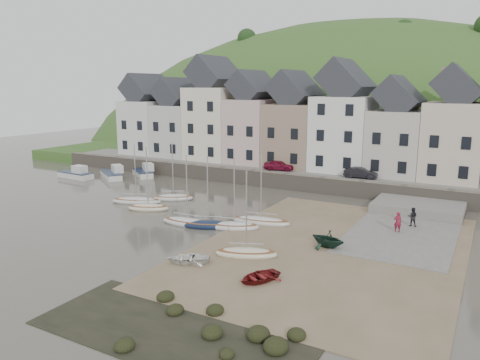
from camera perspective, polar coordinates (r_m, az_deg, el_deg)
The scene contains 27 objects.
ground at distance 39.42m, azimuth -4.28°, elevation -5.81°, with size 160.00×160.00×0.00m, color #444036.
quay_land at distance 67.56m, azimuth 10.83°, elevation 2.00°, with size 90.00×30.00×1.50m, color #395D25.
quay_street at distance 56.78m, azimuth 7.16°, elevation 1.13°, with size 70.00×7.00×0.10m, color slate.
seawall at distance 53.73m, azimuth 5.73°, elevation -0.14°, with size 70.00×1.20×1.80m, color slate.
beach at distance 34.86m, azimuth 11.16°, elevation -8.31°, with size 18.00×26.00×0.06m, color brown.
slipway at distance 41.43m, azimuth 19.95°, elevation -5.54°, with size 8.00×18.00×0.12m, color slate.
hillside at distance 99.46m, azimuth 12.84°, elevation -6.13°, with size 134.40×84.00×84.00m.
townhouse_terrace at distance 58.68m, azimuth 10.20°, elevation 7.07°, with size 61.05×8.00×13.93m.
sailboat_0 at distance 48.23m, azimuth -12.67°, elevation -2.50°, with size 5.32×3.39×6.32m.
sailboat_1 at distance 48.86m, azimuth -8.22°, elevation -2.15°, with size 4.33×3.44×6.32m.
sailboat_2 at distance 45.32m, azimuth -11.26°, elevation -3.34°, with size 4.22×3.00×6.32m.
sailboat_3 at distance 39.97m, azimuth -6.49°, elevation -5.21°, with size 5.07×1.80×6.32m.
sailboat_4 at distance 40.15m, azimuth 2.59°, elevation -5.07°, with size 5.39×2.43×6.32m.
sailboat_5 at distance 39.18m, azimuth -3.96°, elevation -5.51°, with size 4.47×3.15×6.32m.
sailboat_6 at distance 38.69m, azimuth -0.71°, elevation -5.70°, with size 4.39×3.03×6.32m.
sailboat_7 at distance 32.70m, azimuth 0.78°, elevation -9.00°, with size 4.65×3.11×6.32m.
motorboat_0 at distance 62.13m, azimuth -15.49°, elevation 0.79°, with size 5.56×4.51×1.70m.
motorboat_1 at distance 63.33m, azimuth -19.58°, elevation 0.74°, with size 5.22×2.04×1.70m.
motorboat_2 at distance 62.37m, azimuth -11.80°, elevation 1.01°, with size 4.96×4.27×1.70m.
rowboat_white at distance 31.66m, azimuth -6.41°, elevation -9.60°, with size 2.06×2.88×0.60m, color white.
rowboat_green at distance 34.75m, azimuth 10.81°, elevation -7.10°, with size 2.28×2.64×1.39m, color black.
rowboat_red at distance 28.72m, azimuth 2.38°, elevation -11.84°, with size 2.00×2.80×0.58m, color maroon.
person_red at distance 39.52m, azimuth 18.92°, elevation -4.93°, with size 0.61×0.40×1.67m, color maroon.
person_dark at distance 41.55m, azimuth 20.56°, elevation -4.29°, with size 0.79×0.61×1.62m, color black.
car_left at distance 56.56m, azimuth 4.84°, elevation 1.84°, with size 1.48×3.68×1.25m, color maroon.
car_right at distance 53.29m, azimuth 14.70°, elevation 0.87°, with size 1.29×3.69×1.21m, color black.
shore_rocks at distance 23.39m, azimuth -4.56°, elevation -18.27°, with size 14.00×6.04×0.76m.
Camera 1 is at (20.85, -31.31, 11.76)m, focal length 34.49 mm.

